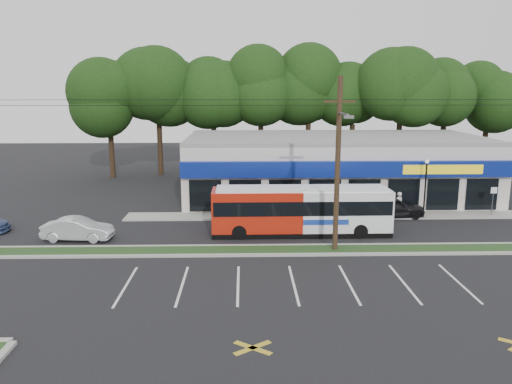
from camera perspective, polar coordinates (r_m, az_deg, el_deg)
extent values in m
plane|color=black|center=(28.37, 3.33, -7.41)|extent=(120.00, 120.00, 0.00)
cube|color=#213E19|center=(29.30, 3.17, -6.66)|extent=(40.00, 1.60, 0.12)
cube|color=#9E9E93|center=(28.49, 3.30, -7.18)|extent=(40.00, 0.25, 0.14)
cube|color=#9E9E93|center=(30.10, 3.04, -6.13)|extent=(40.00, 0.25, 0.14)
cube|color=#9E9E93|center=(37.60, 9.83, -2.66)|extent=(32.00, 2.20, 0.10)
cube|color=silver|center=(43.94, 8.83, 2.73)|extent=(25.00, 12.00, 5.00)
cube|color=navy|center=(37.74, 10.53, 2.57)|extent=(25.00, 0.50, 1.20)
cube|color=black|center=(38.29, 10.36, -0.34)|extent=(24.00, 0.12, 2.40)
cube|color=yellow|center=(39.53, 20.60, 2.42)|extent=(6.00, 0.06, 0.70)
cube|color=gray|center=(43.60, 8.94, 6.17)|extent=(25.00, 12.00, 0.30)
cylinder|color=black|center=(28.53, 9.31, 2.92)|extent=(0.30, 0.30, 10.00)
cube|color=black|center=(28.21, 9.55, 10.16)|extent=(1.80, 0.12, 0.12)
cylinder|color=#59595E|center=(27.05, 9.99, 8.81)|extent=(0.10, 2.40, 0.10)
cube|color=#59595E|center=(25.78, 10.55, 8.43)|extent=(0.50, 0.25, 0.15)
cylinder|color=black|center=(27.80, 3.37, 10.49)|extent=(50.00, 0.02, 0.02)
cylinder|color=black|center=(27.81, 3.36, 9.87)|extent=(50.00, 0.02, 0.02)
cylinder|color=black|center=(38.61, 18.76, 0.23)|extent=(0.12, 0.12, 4.00)
sphere|color=silver|center=(38.26, 18.96, 3.31)|extent=(0.30, 0.30, 0.30)
cylinder|color=#59595E|center=(40.60, 25.41, -1.05)|extent=(0.06, 0.06, 2.20)
cube|color=white|center=(40.38, 25.55, 0.18)|extent=(0.45, 0.04, 0.45)
cylinder|color=black|center=(54.83, -15.93, 4.59)|extent=(0.56, 0.56, 5.72)
sphere|color=black|center=(54.46, -16.26, 10.43)|extent=(6.76, 6.76, 6.76)
cylinder|color=black|center=(53.80, -10.75, 4.70)|extent=(0.56, 0.56, 5.72)
sphere|color=black|center=(53.42, -10.98, 10.66)|extent=(6.76, 6.76, 6.76)
cylinder|color=black|center=(53.22, -5.41, 4.78)|extent=(0.56, 0.56, 5.72)
sphere|color=black|center=(52.83, -5.53, 10.81)|extent=(6.76, 6.76, 6.76)
cylinder|color=black|center=(53.11, -0.01, 4.82)|extent=(0.56, 0.56, 5.72)
sphere|color=black|center=(52.72, -0.01, 10.86)|extent=(6.76, 6.76, 6.76)
cylinder|color=black|center=(53.46, 5.38, 4.81)|extent=(0.56, 0.56, 5.72)
sphere|color=black|center=(53.08, 5.50, 10.81)|extent=(6.76, 6.76, 6.76)
cylinder|color=black|center=(54.28, 10.65, 4.77)|extent=(0.56, 0.56, 5.72)
sphere|color=black|center=(53.90, 10.87, 10.67)|extent=(6.76, 6.76, 6.76)
cylinder|color=black|center=(55.53, 15.71, 4.68)|extent=(0.56, 0.56, 5.72)
sphere|color=black|center=(55.16, 16.04, 10.45)|extent=(6.76, 6.76, 6.76)
cylinder|color=black|center=(57.20, 20.52, 4.57)|extent=(0.56, 0.56, 5.72)
sphere|color=black|center=(56.84, 20.93, 10.17)|extent=(6.76, 6.76, 6.76)
cylinder|color=black|center=(59.24, 25.03, 4.44)|extent=(0.56, 0.56, 5.72)
sphere|color=black|center=(58.89, 25.51, 9.83)|extent=(6.76, 6.76, 6.76)
cube|color=#B31E0D|center=(32.12, 0.09, -2.03)|extent=(5.74, 2.42, 2.62)
cube|color=white|center=(32.81, 10.14, -1.93)|extent=(5.74, 2.42, 2.62)
cube|color=black|center=(32.72, 5.12, -4.47)|extent=(11.46, 2.41, 0.33)
cube|color=black|center=(32.27, 5.18, -1.45)|extent=(11.23, 2.51, 0.91)
cube|color=black|center=(33.48, 15.00, -1.58)|extent=(0.07, 2.03, 1.34)
cube|color=#193899|center=(31.53, 8.00, -3.45)|extent=(2.86, 0.05, 0.33)
cube|color=white|center=(32.04, 5.22, 0.38)|extent=(10.89, 2.21, 0.17)
cylinder|color=black|center=(31.38, -1.94, -4.62)|extent=(0.92, 0.27, 0.92)
cylinder|color=black|center=(33.45, -1.93, -3.58)|extent=(0.92, 0.27, 0.92)
cylinder|color=black|center=(32.27, 11.85, -4.41)|extent=(0.92, 0.27, 0.92)
cylinder|color=black|center=(34.28, 11.02, -3.41)|extent=(0.92, 0.27, 0.92)
imported|color=black|center=(37.78, 15.18, -1.64)|extent=(5.01, 2.58, 1.63)
imported|color=#B4B7BC|center=(33.08, -19.71, -4.02)|extent=(4.38, 1.80, 1.41)
imported|color=beige|center=(37.90, 15.96, -1.42)|extent=(0.82, 0.68, 1.92)
imported|color=beige|center=(36.46, 5.77, -1.53)|extent=(1.11, 0.98, 1.91)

